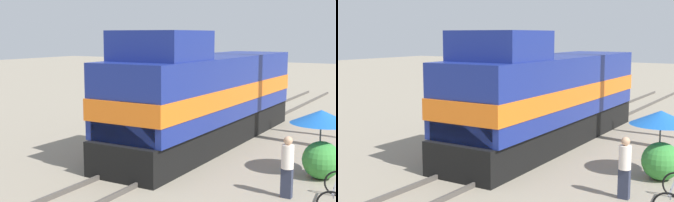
{
  "view_description": "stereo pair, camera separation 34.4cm",
  "coord_description": "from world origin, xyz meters",
  "views": [
    {
      "loc": [
        8.32,
        -15.16,
        4.47
      ],
      "look_at": [
        1.2,
        -3.2,
        2.49
      ],
      "focal_mm": 50.0,
      "sensor_mm": 36.0,
      "label": 1
    },
    {
      "loc": [
        8.61,
        -14.98,
        4.47
      ],
      "look_at": [
        1.2,
        -3.2,
        2.49
      ],
      "focal_mm": 50.0,
      "sensor_mm": 36.0,
      "label": 2
    }
  ],
  "objects": [
    {
      "name": "ground_plane",
      "position": [
        0.0,
        0.0,
        0.0
      ],
      "size": [
        120.0,
        120.0,
        0.0
      ],
      "primitive_type": "plane",
      "color": "gray"
    },
    {
      "name": "rail_near",
      "position": [
        -0.72,
        0.0,
        0.07
      ],
      "size": [
        0.08,
        42.84,
        0.15
      ],
      "primitive_type": "cube",
      "color": "#4C4742",
      "rests_on": "ground_plane"
    },
    {
      "name": "rail_far",
      "position": [
        0.72,
        0.0,
        0.07
      ],
      "size": [
        0.08,
        42.84,
        0.15
      ],
      "primitive_type": "cube",
      "color": "#4C4742",
      "rests_on": "ground_plane"
    },
    {
      "name": "locomotive",
      "position": [
        0.0,
        1.8,
        1.97
      ],
      "size": [
        2.87,
        12.73,
        4.61
      ],
      "color": "black",
      "rests_on": "ground_plane"
    },
    {
      "name": "vendor_umbrella",
      "position": [
        5.05,
        -0.23,
        1.91
      ],
      "size": [
        1.94,
        1.94,
        2.13
      ],
      "color": "#4C4C4C",
      "rests_on": "ground_plane"
    },
    {
      "name": "shrub_cluster",
      "position": [
        5.19,
        -0.55,
        0.59
      ],
      "size": [
        1.19,
        1.19,
        1.19
      ],
      "primitive_type": "sphere",
      "color": "#388C38",
      "rests_on": "ground_plane"
    },
    {
      "name": "person_bystander",
      "position": [
        4.77,
        -2.79,
        0.94
      ],
      "size": [
        0.34,
        0.34,
        1.73
      ],
      "color": "#2D3347",
      "rests_on": "ground_plane"
    },
    {
      "name": "bicycle",
      "position": [
        6.06,
        -2.88,
        0.38
      ],
      "size": [
        0.94,
        1.96,
        0.73
      ],
      "rotation": [
        0.0,
        0.0,
        0.11
      ],
      "color": "black",
      "rests_on": "ground_plane"
    }
  ]
}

